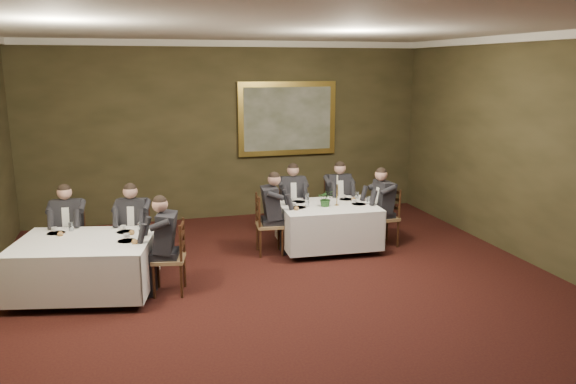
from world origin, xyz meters
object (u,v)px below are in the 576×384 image
diner_sec_backleft (70,239)px  diner_sec_backright (134,238)px  chair_main_endleft (269,237)px  diner_sec_endright (169,257)px  candlestick (337,194)px  table_main (328,223)px  chair_sec_endright (170,273)px  chair_main_backright (337,219)px  diner_main_endright (384,216)px  diner_main_backleft (292,209)px  chair_sec_backleft (71,253)px  chair_main_backleft (292,221)px  centerpiece (326,198)px  chair_main_endright (384,229)px  painting (287,119)px  diner_main_endleft (270,223)px  chair_sec_backright (136,252)px  chair_sec_endleft (0,277)px  table_second (85,263)px  diner_main_backright (338,207)px

diner_sec_backleft → diner_sec_backright: 0.95m
chair_main_endleft → diner_sec_endright: 2.10m
candlestick → table_main: bearing=157.9°
candlestick → chair_sec_endright: bearing=-158.3°
chair_main_backright → diner_main_endright: size_ratio=0.74×
chair_sec_endright → chair_main_backright: bearing=-46.4°
chair_sec_endright → diner_sec_endright: bearing=90.0°
diner_main_backleft → diner_main_endright: size_ratio=1.00×
diner_main_endright → chair_sec_backleft: diner_main_endright is taller
diner_main_backleft → candlestick: (0.51, -0.88, 0.44)m
chair_main_backleft → chair_sec_endright: bearing=47.8°
diner_main_endright → diner_sec_backleft: bearing=85.8°
diner_main_backleft → centerpiece: size_ratio=4.59×
table_main → chair_sec_backleft: (-4.05, 0.05, -0.17)m
diner_sec_backleft → diner_main_backleft: bearing=-163.0°
chair_main_backright → centerpiece: centerpiece is taller
chair_sec_endright → table_main: bearing=-54.7°
chair_main_endright → diner_sec_backleft: diner_sec_backleft is taller
chair_sec_backleft → diner_sec_endright: size_ratio=0.74×
chair_main_backright → diner_main_endright: diner_main_endright is taller
centerpiece → painting: size_ratio=0.14×
table_main → candlestick: (0.13, -0.05, 0.51)m
diner_main_endleft → painting: 3.02m
chair_main_endleft → chair_main_backright: bearing=122.1°
chair_sec_backleft → chair_sec_backright: (0.93, -0.20, 0.00)m
diner_sec_backright → candlestick: size_ratio=2.57×
diner_sec_backleft → chair_sec_backright: (0.93, -0.19, -0.23)m
diner_main_backleft → diner_main_endright: 1.63m
diner_main_backleft → diner_main_endleft: same height
diner_main_endright → chair_sec_endleft: diner_main_endright is taller
table_second → chair_main_endleft: bearing=19.6°
chair_main_backright → diner_sec_endright: (-3.17, -1.96, 0.23)m
diner_main_backleft → chair_sec_backleft: size_ratio=1.35×
diner_main_backleft → chair_sec_endleft: bearing=25.5°
diner_main_endleft → diner_main_endright: size_ratio=1.00×
diner_main_backleft → painting: 2.25m
diner_main_backright → centerpiece: bearing=59.2°
chair_sec_endright → diner_main_endright: bearing=-61.4°
chair_sec_endright → diner_sec_backleft: bearing=60.1°
chair_main_backright → diner_main_backright: bearing=90.0°
chair_sec_backright → diner_sec_endright: bearing=126.6°
painting → chair_sec_backright: bearing=-139.7°
diner_main_endright → table_main: bearing=83.8°
chair_main_backright → chair_sec_backright: (-3.59, -0.94, 0.00)m
chair_main_backright → candlestick: size_ratio=1.91×
chair_sec_endleft → painting: size_ratio=0.49×
chair_main_endleft → chair_sec_backleft: same height
diner_main_endleft → chair_main_endright: size_ratio=1.35×
chair_main_backleft → chair_sec_backleft: 3.76m
chair_sec_backright → diner_sec_backright: bearing=90.0°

